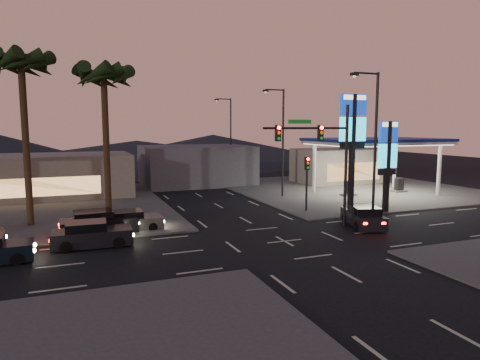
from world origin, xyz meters
name	(u,v)px	position (x,y,z in m)	size (l,w,h in m)	color
ground	(284,241)	(0.00, 0.00, 0.00)	(140.00, 140.00, 0.00)	black
corner_lot_ne	(349,189)	(16.00, 16.00, 0.06)	(24.00, 24.00, 0.12)	#47443F
corner_lot_nw	(10,210)	(-16.00, 16.00, 0.06)	(24.00, 24.00, 0.12)	#47443F
gas_station	(376,142)	(16.00, 12.00, 5.08)	(12.20, 8.20, 5.47)	silver
convenience_store	(339,166)	(18.00, 21.00, 2.00)	(10.00, 6.00, 4.00)	#726B5B
pylon_sign_tall	(353,129)	(8.50, 5.50, 6.39)	(2.20, 0.35, 9.00)	black
pylon_sign_short	(388,152)	(11.00, 4.50, 4.66)	(1.60, 0.35, 7.00)	black
traffic_signal_mast	(324,148)	(3.76, 1.99, 5.23)	(6.10, 0.39, 8.00)	black
pedestal_signal	(307,175)	(5.50, 6.98, 2.92)	(0.32, 0.39, 4.30)	black
streetlight_near	(373,140)	(6.79, 1.00, 5.72)	(2.14, 0.25, 10.00)	black
streetlight_mid	(281,136)	(6.79, 14.00, 5.72)	(2.14, 0.25, 10.00)	black
streetlight_far	(229,134)	(6.79, 28.00, 5.72)	(2.14, 0.25, 10.00)	black
palm_a	(104,85)	(-9.00, 9.50, 9.43)	(4.41, 4.41, 10.86)	black
palm_b	(22,73)	(-14.00, 9.50, 9.97)	(4.41, 4.41, 11.46)	black
building_far_west	(41,176)	(-14.00, 22.00, 2.00)	(16.00, 8.00, 4.00)	#726B5B
building_far_mid	(196,165)	(2.00, 26.00, 2.20)	(12.00, 9.00, 4.40)	#4C4C51
hill_right	(213,147)	(15.00, 60.00, 2.50)	(50.00, 50.00, 5.00)	black
hill_center	(137,151)	(0.00, 60.00, 2.00)	(60.00, 60.00, 4.00)	black
car_lane_a_front	(91,235)	(-10.46, 2.92, 0.66)	(4.41, 1.96, 1.42)	black
car_lane_b_front	(130,221)	(-8.01, 5.83, 0.61)	(4.06, 1.78, 1.31)	#58585B
car_lane_b_mid	(98,223)	(-9.96, 5.54, 0.70)	(4.72, 2.19, 1.51)	black
suv_station	(363,217)	(6.57, 1.41, 0.66)	(2.99, 4.56, 1.41)	black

